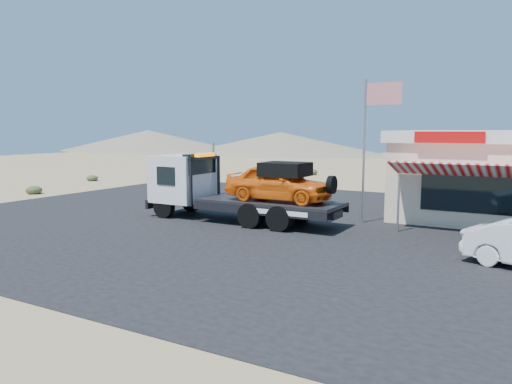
% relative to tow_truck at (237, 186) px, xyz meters
% --- Properties ---
extents(ground, '(120.00, 120.00, 0.00)m').
position_rel_tow_truck_xyz_m(ground, '(0.16, -2.18, -1.56)').
color(ground, '#9D8359').
rests_on(ground, ground).
extents(asphalt_lot, '(32.00, 24.00, 0.02)m').
position_rel_tow_truck_xyz_m(asphalt_lot, '(2.16, 0.82, -1.55)').
color(asphalt_lot, black).
rests_on(asphalt_lot, ground).
extents(tow_truck, '(8.69, 2.58, 2.91)m').
position_rel_tow_truck_xyz_m(tow_truck, '(0.00, 0.00, 0.00)').
color(tow_truck, black).
rests_on(tow_truck, asphalt_lot).
extents(flagpole, '(1.55, 0.10, 6.00)m').
position_rel_tow_truck_xyz_m(flagpole, '(5.09, 2.32, 2.20)').
color(flagpole, '#99999E').
rests_on(flagpole, asphalt_lot).
extents(desert_scrub, '(26.22, 32.77, 0.79)m').
position_rel_tow_truck_xyz_m(desert_scrub, '(-14.71, 8.49, -1.25)').
color(desert_scrub, '#344223').
rests_on(desert_scrub, ground).
extents(distant_hills, '(126.00, 48.00, 4.20)m').
position_rel_tow_truck_xyz_m(distant_hills, '(-9.62, 52.96, 0.32)').
color(distant_hills, '#726B59').
rests_on(distant_hills, ground).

